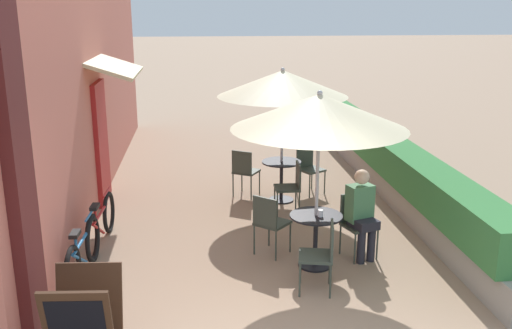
{
  "coord_description": "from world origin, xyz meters",
  "views": [
    {
      "loc": [
        -0.7,
        -4.65,
        3.35
      ],
      "look_at": [
        0.15,
        3.67,
        1.0
      ],
      "focal_mm": 40.0,
      "sensor_mm": 36.0,
      "label": 1
    }
  ],
  "objects_px": {
    "cafe_chair_mid_back": "(292,184)",
    "menu_board": "(84,320)",
    "patio_table_near": "(316,231)",
    "cafe_chair_near_back": "(269,220)",
    "coffee_cup_near": "(320,213)",
    "bicycle_second": "(101,224)",
    "patio_umbrella_mid": "(283,83)",
    "bicycle_leaning": "(83,253)",
    "patio_umbrella_near": "(319,112)",
    "seated_patron_near_right": "(362,211)",
    "cafe_chair_mid_right": "(244,169)",
    "patio_table_mid": "(281,174)",
    "cafe_chair_mid_left": "(308,165)",
    "cafe_chair_near_right": "(356,220)",
    "cafe_chair_near_left": "(322,251)"
  },
  "relations": [
    {
      "from": "cafe_chair_mid_back",
      "to": "menu_board",
      "type": "distance_m",
      "value": 4.65
    },
    {
      "from": "patio_table_near",
      "to": "cafe_chair_mid_back",
      "type": "distance_m",
      "value": 1.97
    },
    {
      "from": "cafe_chair_near_back",
      "to": "coffee_cup_near",
      "type": "relative_size",
      "value": 9.67
    },
    {
      "from": "cafe_chair_near_back",
      "to": "bicycle_second",
      "type": "distance_m",
      "value": 2.42
    },
    {
      "from": "patio_umbrella_mid",
      "to": "bicycle_leaning",
      "type": "xyz_separation_m",
      "value": [
        -2.92,
        -2.69,
        -1.74
      ]
    },
    {
      "from": "patio_umbrella_near",
      "to": "bicycle_leaning",
      "type": "xyz_separation_m",
      "value": [
        -2.98,
        -0.03,
        -1.74
      ]
    },
    {
      "from": "seated_patron_near_right",
      "to": "bicycle_second",
      "type": "height_order",
      "value": "seated_patron_near_right"
    },
    {
      "from": "patio_table_near",
      "to": "cafe_chair_mid_right",
      "type": "xyz_separation_m",
      "value": [
        -0.69,
        2.94,
        0.03
      ]
    },
    {
      "from": "bicycle_leaning",
      "to": "menu_board",
      "type": "distance_m",
      "value": 1.88
    },
    {
      "from": "patio_table_near",
      "to": "menu_board",
      "type": "relative_size",
      "value": 0.78
    },
    {
      "from": "cafe_chair_near_back",
      "to": "menu_board",
      "type": "height_order",
      "value": "menu_board"
    },
    {
      "from": "bicycle_second",
      "to": "seated_patron_near_right",
      "type": "bearing_deg",
      "value": -8.87
    },
    {
      "from": "patio_table_mid",
      "to": "bicycle_leaning",
      "type": "relative_size",
      "value": 0.42
    },
    {
      "from": "cafe_chair_mid_left",
      "to": "cafe_chair_near_back",
      "type": "bearing_deg",
      "value": 38.98
    },
    {
      "from": "cafe_chair_near_right",
      "to": "bicycle_leaning",
      "type": "xyz_separation_m",
      "value": [
        -3.61,
        -0.32,
        -0.18
      ]
    },
    {
      "from": "patio_umbrella_mid",
      "to": "menu_board",
      "type": "bearing_deg",
      "value": -119.46
    },
    {
      "from": "coffee_cup_near",
      "to": "cafe_chair_mid_left",
      "type": "height_order",
      "value": "cafe_chair_mid_left"
    },
    {
      "from": "patio_table_near",
      "to": "coffee_cup_near",
      "type": "bearing_deg",
      "value": -55.36
    },
    {
      "from": "patio_umbrella_mid",
      "to": "bicycle_leaning",
      "type": "bearing_deg",
      "value": -137.38
    },
    {
      "from": "cafe_chair_mid_back",
      "to": "bicycle_second",
      "type": "distance_m",
      "value": 3.09
    },
    {
      "from": "patio_umbrella_near",
      "to": "cafe_chair_near_right",
      "type": "height_order",
      "value": "patio_umbrella_near"
    },
    {
      "from": "cafe_chair_near_left",
      "to": "bicycle_second",
      "type": "relative_size",
      "value": 0.52
    },
    {
      "from": "patio_table_near",
      "to": "patio_table_mid",
      "type": "distance_m",
      "value": 2.66
    },
    {
      "from": "patio_table_near",
      "to": "cafe_chair_mid_left",
      "type": "relative_size",
      "value": 0.83
    },
    {
      "from": "patio_umbrella_mid",
      "to": "bicycle_second",
      "type": "relative_size",
      "value": 1.39
    },
    {
      "from": "bicycle_leaning",
      "to": "patio_umbrella_near",
      "type": "bearing_deg",
      "value": 3.1
    },
    {
      "from": "cafe_chair_near_left",
      "to": "cafe_chair_near_back",
      "type": "distance_m",
      "value": 1.19
    },
    {
      "from": "patio_table_near",
      "to": "patio_umbrella_mid",
      "type": "xyz_separation_m",
      "value": [
        -0.07,
        2.66,
        1.59
      ]
    },
    {
      "from": "cafe_chair_mid_left",
      "to": "cafe_chair_mid_right",
      "type": "height_order",
      "value": "same"
    },
    {
      "from": "cafe_chair_near_left",
      "to": "coffee_cup_near",
      "type": "relative_size",
      "value": 9.67
    },
    {
      "from": "seated_patron_near_right",
      "to": "bicycle_leaning",
      "type": "relative_size",
      "value": 0.74
    },
    {
      "from": "patio_umbrella_mid",
      "to": "bicycle_second",
      "type": "bearing_deg",
      "value": -149.13
    },
    {
      "from": "cafe_chair_mid_left",
      "to": "seated_patron_near_right",
      "type": "bearing_deg",
      "value": 63.94
    },
    {
      "from": "cafe_chair_mid_left",
      "to": "bicycle_second",
      "type": "xyz_separation_m",
      "value": [
        -3.41,
        -2.1,
        -0.18
      ]
    },
    {
      "from": "cafe_chair_near_right",
      "to": "patio_umbrella_mid",
      "type": "distance_m",
      "value": 2.92
    },
    {
      "from": "cafe_chair_near_left",
      "to": "cafe_chair_near_back",
      "type": "bearing_deg",
      "value": 36.38
    },
    {
      "from": "cafe_chair_near_right",
      "to": "cafe_chair_mid_back",
      "type": "distance_m",
      "value": 1.79
    },
    {
      "from": "patio_umbrella_near",
      "to": "cafe_chair_mid_back",
      "type": "height_order",
      "value": "patio_umbrella_near"
    },
    {
      "from": "cafe_chair_mid_back",
      "to": "cafe_chair_near_left",
      "type": "bearing_deg",
      "value": 179.19
    },
    {
      "from": "patio_umbrella_mid",
      "to": "cafe_chair_mid_left",
      "type": "relative_size",
      "value": 2.69
    },
    {
      "from": "seated_patron_near_right",
      "to": "patio_table_mid",
      "type": "xyz_separation_m",
      "value": [
        -0.73,
        2.47,
        -0.2
      ]
    },
    {
      "from": "cafe_chair_near_right",
      "to": "menu_board",
      "type": "bearing_deg",
      "value": 15.18
    },
    {
      "from": "patio_umbrella_near",
      "to": "cafe_chair_mid_left",
      "type": "relative_size",
      "value": 2.69
    },
    {
      "from": "cafe_chair_near_left",
      "to": "seated_patron_near_right",
      "type": "relative_size",
      "value": 0.7
    },
    {
      "from": "patio_table_near",
      "to": "cafe_chair_mid_right",
      "type": "height_order",
      "value": "cafe_chair_mid_right"
    },
    {
      "from": "menu_board",
      "to": "cafe_chair_near_back",
      "type": "bearing_deg",
      "value": 51.94
    },
    {
      "from": "cafe_chair_near_right",
      "to": "bicycle_second",
      "type": "xyz_separation_m",
      "value": [
        -3.54,
        0.67,
        -0.18
      ]
    },
    {
      "from": "cafe_chair_near_right",
      "to": "seated_patron_near_right",
      "type": "xyz_separation_m",
      "value": [
        0.04,
        -0.11,
        0.17
      ]
    },
    {
      "from": "coffee_cup_near",
      "to": "cafe_chair_mid_right",
      "type": "height_order",
      "value": "cafe_chair_mid_right"
    },
    {
      "from": "coffee_cup_near",
      "to": "cafe_chair_mid_back",
      "type": "height_order",
      "value": "cafe_chair_mid_back"
    }
  ]
}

